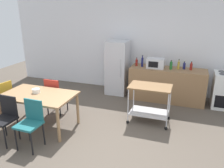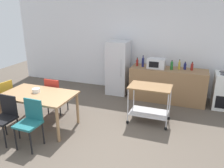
# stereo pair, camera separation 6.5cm
# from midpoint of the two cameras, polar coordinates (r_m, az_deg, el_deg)

# --- Properties ---
(ground_plane) EXTENTS (12.00, 12.00, 0.00)m
(ground_plane) POSITION_cam_midpoint_polar(r_m,az_deg,el_deg) (4.41, -2.59, -15.07)
(ground_plane) COLOR brown
(back_wall) EXTENTS (8.40, 0.12, 2.90)m
(back_wall) POSITION_cam_midpoint_polar(r_m,az_deg,el_deg) (6.79, 7.73, 10.24)
(back_wall) COLOR white
(back_wall) RESTS_ON ground_plane
(kitchen_counter) EXTENTS (2.00, 0.64, 0.90)m
(kitchen_counter) POSITION_cam_midpoint_polar(r_m,az_deg,el_deg) (6.32, 14.11, -0.20)
(kitchen_counter) COLOR olive
(kitchen_counter) RESTS_ON ground_plane
(dining_table) EXTENTS (1.50, 0.90, 0.75)m
(dining_table) POSITION_cam_midpoint_polar(r_m,az_deg,el_deg) (4.96, -17.72, -3.23)
(dining_table) COLOR #A37A51
(dining_table) RESTS_ON ground_plane
(chair_black) EXTENTS (0.41, 0.41, 0.89)m
(chair_black) POSITION_cam_midpoint_polar(r_m,az_deg,el_deg) (4.74, -25.01, -7.26)
(chair_black) COLOR black
(chair_black) RESTS_ON ground_plane
(chair_teal) EXTENTS (0.41, 0.41, 0.89)m
(chair_teal) POSITION_cam_midpoint_polar(r_m,az_deg,el_deg) (4.38, -19.57, -8.66)
(chair_teal) COLOR #1E666B
(chair_teal) RESTS_ON ground_plane
(chair_red) EXTENTS (0.40, 0.40, 0.89)m
(chair_red) POSITION_cam_midpoint_polar(r_m,az_deg,el_deg) (5.52, -13.81, -2.27)
(chair_red) COLOR #B72D23
(chair_red) RESTS_ON ground_plane
(chair_mustard) EXTENTS (0.46, 0.46, 0.89)m
(chair_mustard) POSITION_cam_midpoint_polar(r_m,az_deg,el_deg) (5.71, -25.49, -2.93)
(chair_mustard) COLOR gold
(chair_mustard) RESTS_ON ground_plane
(refrigerator) EXTENTS (0.60, 0.63, 1.55)m
(refrigerator) POSITION_cam_midpoint_polar(r_m,az_deg,el_deg) (6.60, 1.84, 4.15)
(refrigerator) COLOR silver
(refrigerator) RESTS_ON ground_plane
(kitchen_cart) EXTENTS (0.91, 0.57, 0.85)m
(kitchen_cart) POSITION_cam_midpoint_polar(r_m,az_deg,el_deg) (5.02, 9.86, -3.51)
(kitchen_cart) COLOR brown
(kitchen_cart) RESTS_ON ground_plane
(bottle_sparkling_water) EXTENTS (0.06, 0.06, 0.23)m
(bottle_sparkling_water) POSITION_cam_midpoint_polar(r_m,az_deg,el_deg) (6.33, 6.68, 5.42)
(bottle_sparkling_water) COLOR maroon
(bottle_sparkling_water) RESTS_ON kitchen_counter
(bottle_soy_sauce) EXTENTS (0.06, 0.06, 0.32)m
(bottle_soy_sauce) POSITION_cam_midpoint_polar(r_m,az_deg,el_deg) (6.24, 8.11, 5.52)
(bottle_soy_sauce) COLOR navy
(bottle_soy_sauce) RESTS_ON kitchen_counter
(microwave) EXTENTS (0.46, 0.35, 0.26)m
(microwave) POSITION_cam_midpoint_polar(r_m,az_deg,el_deg) (6.17, 11.44, 5.16)
(microwave) COLOR silver
(microwave) RESTS_ON kitchen_counter
(bottle_soda) EXTENTS (0.07, 0.07, 0.25)m
(bottle_soda) POSITION_cam_midpoint_polar(r_m,az_deg,el_deg) (6.11, 15.14, 4.49)
(bottle_soda) COLOR #1E6628
(bottle_soda) RESTS_ON kitchen_counter
(bottle_hot_sauce) EXTENTS (0.06, 0.06, 0.26)m
(bottle_hot_sauce) POSITION_cam_midpoint_polar(r_m,az_deg,el_deg) (6.19, 16.93, 4.51)
(bottle_hot_sauce) COLOR gold
(bottle_hot_sauce) RESTS_ON kitchen_counter
(bottle_wine) EXTENTS (0.07, 0.07, 0.20)m
(bottle_wine) POSITION_cam_midpoint_polar(r_m,az_deg,el_deg) (6.23, 18.23, 4.28)
(bottle_wine) COLOR navy
(bottle_wine) RESTS_ON kitchen_counter
(bottle_vinegar) EXTENTS (0.07, 0.07, 0.22)m
(bottle_vinegar) POSITION_cam_midpoint_polar(r_m,az_deg,el_deg) (6.20, 19.83, 4.10)
(bottle_vinegar) COLOR maroon
(bottle_vinegar) RESTS_ON kitchen_counter
(fruit_bowl) EXTENTS (0.16, 0.16, 0.09)m
(fruit_bowl) POSITION_cam_midpoint_polar(r_m,az_deg,el_deg) (5.01, -18.27, -1.56)
(fruit_bowl) COLOR white
(fruit_bowl) RESTS_ON dining_table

